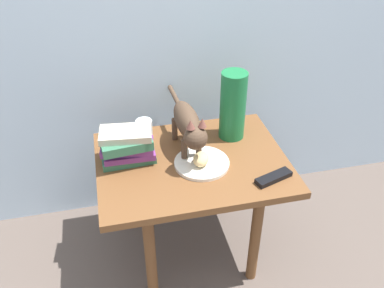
{
  "coord_description": "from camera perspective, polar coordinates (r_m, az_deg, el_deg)",
  "views": [
    {
      "loc": [
        -0.3,
        -1.29,
        1.51
      ],
      "look_at": [
        0.0,
        0.0,
        0.59
      ],
      "focal_mm": 38.7,
      "sensor_mm": 36.0,
      "label": 1
    }
  ],
  "objects": [
    {
      "name": "ground_plane",
      "position": [
        2.01,
        0.0,
        -14.0
      ],
      "size": [
        6.0,
        6.0,
        0.0
      ],
      "primitive_type": "plane",
      "color": "brown"
    },
    {
      "name": "side_table",
      "position": [
        1.7,
        0.0,
        -4.21
      ],
      "size": [
        0.76,
        0.57,
        0.51
      ],
      "color": "brown",
      "rests_on": "ground"
    },
    {
      "name": "plate",
      "position": [
        1.63,
        1.35,
        -2.64
      ],
      "size": [
        0.22,
        0.22,
        0.01
      ],
      "primitive_type": "cylinder",
      "color": "silver",
      "rests_on": "side_table"
    },
    {
      "name": "bread_roll",
      "position": [
        1.6,
        1.25,
        -2.08
      ],
      "size": [
        0.09,
        0.1,
        0.05
      ],
      "primitive_type": "ellipsoid",
      "rotation": [
        0.0,
        0.0,
        1.1
      ],
      "color": "#E0BC7A",
      "rests_on": "plate"
    },
    {
      "name": "cat",
      "position": [
        1.63,
        -0.59,
        2.73
      ],
      "size": [
        0.1,
        0.48,
        0.23
      ],
      "color": "#4C3828",
      "rests_on": "side_table"
    },
    {
      "name": "book_stack",
      "position": [
        1.63,
        -8.94,
        -0.31
      ],
      "size": [
        0.22,
        0.16,
        0.14
      ],
      "color": "#336B4C",
      "rests_on": "side_table"
    },
    {
      "name": "green_vase",
      "position": [
        1.73,
        5.65,
        5.27
      ],
      "size": [
        0.11,
        0.11,
        0.3
      ],
      "primitive_type": "cylinder",
      "color": "#196B38",
      "rests_on": "side_table"
    },
    {
      "name": "candle_jar",
      "position": [
        1.78,
        -6.58,
        1.91
      ],
      "size": [
        0.07,
        0.07,
        0.08
      ],
      "color": "silver",
      "rests_on": "side_table"
    },
    {
      "name": "tv_remote",
      "position": [
        1.59,
        11.18,
        -4.55
      ],
      "size": [
        0.16,
        0.09,
        0.02
      ],
      "primitive_type": "cube",
      "rotation": [
        0.0,
        0.0,
        0.32
      ],
      "color": "black",
      "rests_on": "side_table"
    }
  ]
}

